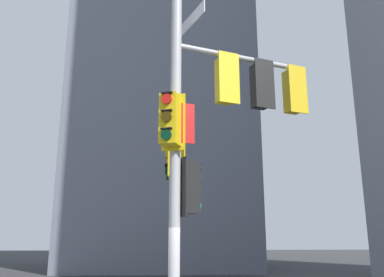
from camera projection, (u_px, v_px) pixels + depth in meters
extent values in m
cube|color=slate|center=(164.00, 93.00, 33.86)|extent=(13.35, 13.35, 28.41)
cylinder|color=#B2B2B5|center=(175.00, 159.00, 7.69)|extent=(0.22, 0.22, 7.62)
cylinder|color=#B2B2B5|center=(244.00, 59.00, 8.87)|extent=(3.08, 1.20, 0.12)
cylinder|color=#B2B2B5|center=(176.00, 128.00, 8.89)|extent=(0.17, 2.05, 0.12)
cube|color=yellow|center=(229.00, 77.00, 8.37)|extent=(0.46, 0.19, 1.14)
cube|color=yellow|center=(225.00, 80.00, 8.54)|extent=(0.43, 0.43, 1.00)
cylinder|color=red|center=(221.00, 69.00, 8.81)|extent=(0.21, 0.12, 0.20)
cube|color=black|center=(220.00, 64.00, 8.84)|extent=(0.23, 0.14, 0.02)
cylinder|color=#3C2C06|center=(221.00, 84.00, 8.72)|extent=(0.21, 0.12, 0.20)
cube|color=black|center=(221.00, 79.00, 8.76)|extent=(0.23, 0.14, 0.02)
cylinder|color=#06311C|center=(221.00, 99.00, 8.64)|extent=(0.21, 0.12, 0.20)
cube|color=black|center=(221.00, 93.00, 8.67)|extent=(0.23, 0.14, 0.02)
cube|color=black|center=(265.00, 83.00, 8.71)|extent=(0.46, 0.19, 1.14)
cube|color=black|center=(260.00, 86.00, 8.88)|extent=(0.43, 0.43, 1.00)
cylinder|color=#360605|center=(255.00, 75.00, 9.14)|extent=(0.21, 0.12, 0.20)
cube|color=black|center=(255.00, 70.00, 9.17)|extent=(0.23, 0.14, 0.02)
cylinder|color=yellow|center=(256.00, 89.00, 9.06)|extent=(0.21, 0.12, 0.20)
cube|color=black|center=(255.00, 84.00, 9.09)|extent=(0.23, 0.14, 0.02)
cylinder|color=#06311C|center=(256.00, 104.00, 8.97)|extent=(0.21, 0.12, 0.20)
cube|color=black|center=(256.00, 99.00, 9.01)|extent=(0.23, 0.14, 0.02)
cube|color=gold|center=(298.00, 89.00, 9.04)|extent=(0.46, 0.19, 1.14)
cube|color=gold|center=(293.00, 92.00, 9.21)|extent=(0.43, 0.43, 1.00)
cylinder|color=#360605|center=(287.00, 81.00, 9.47)|extent=(0.21, 0.12, 0.20)
cube|color=black|center=(286.00, 76.00, 9.51)|extent=(0.23, 0.14, 0.02)
cylinder|color=#3C2C06|center=(288.00, 94.00, 9.39)|extent=(0.21, 0.12, 0.20)
cube|color=black|center=(287.00, 90.00, 9.43)|extent=(0.23, 0.14, 0.02)
cylinder|color=#19C672|center=(289.00, 108.00, 9.31)|extent=(0.21, 0.12, 0.20)
cube|color=black|center=(288.00, 104.00, 9.34)|extent=(0.23, 0.14, 0.02)
cube|color=yellow|center=(184.00, 155.00, 8.75)|extent=(0.04, 0.48, 1.14)
cube|color=yellow|center=(176.00, 155.00, 8.75)|extent=(0.35, 0.35, 1.00)
cylinder|color=#360605|center=(167.00, 139.00, 8.83)|extent=(0.07, 0.20, 0.20)
cube|color=black|center=(167.00, 134.00, 8.86)|extent=(0.08, 0.22, 0.02)
cylinder|color=yellow|center=(167.00, 154.00, 8.74)|extent=(0.07, 0.20, 0.20)
cube|color=black|center=(167.00, 149.00, 8.77)|extent=(0.08, 0.22, 0.02)
cylinder|color=#06311C|center=(167.00, 170.00, 8.66)|extent=(0.07, 0.20, 0.20)
cube|color=black|center=(166.00, 165.00, 8.69)|extent=(0.08, 0.22, 0.02)
cube|color=gold|center=(184.00, 161.00, 9.55)|extent=(0.04, 0.48, 1.14)
cube|color=gold|center=(176.00, 161.00, 9.54)|extent=(0.35, 0.35, 1.00)
cylinder|color=#360605|center=(168.00, 147.00, 9.62)|extent=(0.07, 0.20, 0.20)
cube|color=black|center=(168.00, 142.00, 9.65)|extent=(0.08, 0.22, 0.02)
cylinder|color=yellow|center=(168.00, 161.00, 9.54)|extent=(0.07, 0.20, 0.20)
cube|color=black|center=(168.00, 156.00, 9.57)|extent=(0.08, 0.22, 0.02)
cylinder|color=#06311C|center=(168.00, 176.00, 9.45)|extent=(0.07, 0.20, 0.20)
cube|color=black|center=(168.00, 171.00, 9.48)|extent=(0.08, 0.22, 0.02)
cube|color=black|center=(180.00, 187.00, 7.62)|extent=(0.26, 0.43, 1.14)
cube|color=black|center=(189.00, 188.00, 7.72)|extent=(0.46, 0.46, 1.00)
cylinder|color=#360605|center=(197.00, 171.00, 7.90)|extent=(0.15, 0.20, 0.20)
cube|color=black|center=(197.00, 165.00, 7.94)|extent=(0.17, 0.23, 0.02)
cylinder|color=#3C2C06|center=(197.00, 188.00, 7.82)|extent=(0.15, 0.20, 0.20)
cube|color=black|center=(197.00, 182.00, 7.85)|extent=(0.17, 0.23, 0.02)
cylinder|color=#19C672|center=(197.00, 206.00, 7.74)|extent=(0.15, 0.20, 0.20)
cube|color=black|center=(197.00, 200.00, 7.77)|extent=(0.17, 0.23, 0.02)
cube|color=yellow|center=(174.00, 122.00, 7.75)|extent=(0.46, 0.19, 1.14)
cube|color=yellow|center=(170.00, 120.00, 7.57)|extent=(0.44, 0.44, 1.00)
cylinder|color=red|center=(167.00, 99.00, 7.47)|extent=(0.21, 0.13, 0.20)
cube|color=black|center=(167.00, 93.00, 7.49)|extent=(0.23, 0.14, 0.02)
cylinder|color=#3C2C06|center=(166.00, 117.00, 7.38)|extent=(0.21, 0.13, 0.20)
cube|color=black|center=(166.00, 110.00, 7.41)|extent=(0.23, 0.14, 0.02)
cylinder|color=#06311C|center=(166.00, 135.00, 7.30)|extent=(0.21, 0.13, 0.20)
cube|color=black|center=(166.00, 128.00, 7.32)|extent=(0.23, 0.14, 0.02)
cube|color=white|center=(191.00, 20.00, 8.57)|extent=(0.49, 1.15, 0.28)
cube|color=#19479E|center=(191.00, 20.00, 8.57)|extent=(0.47, 1.11, 0.24)
cube|color=red|center=(179.00, 122.00, 7.65)|extent=(0.62, 0.20, 0.80)
cube|color=white|center=(179.00, 122.00, 7.65)|extent=(0.58, 0.18, 0.76)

